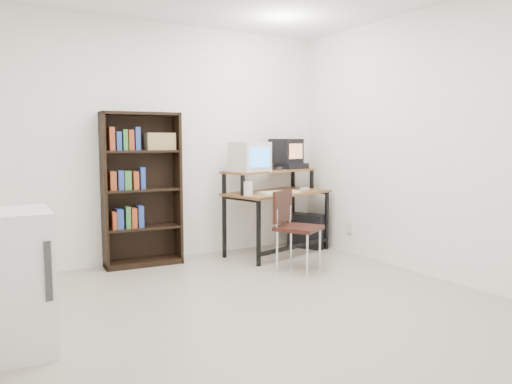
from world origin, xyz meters
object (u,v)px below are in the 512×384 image
computer_desk (276,195)px  crt_monitor (250,157)px  bookshelf (141,187)px  crt_tv (286,151)px  school_chair (293,221)px  mini_fridge (7,283)px  pc_tower (307,231)px

computer_desk → crt_monitor: bearing=161.8°
crt_monitor → bookshelf: 1.25m
bookshelf → crt_tv: bearing=2.9°
crt_tv → school_chair: (-0.54, -0.94, -0.70)m
crt_tv → mini_fridge: crt_tv is taller
computer_desk → school_chair: 0.80m
computer_desk → pc_tower: size_ratio=3.06×
school_chair → bookshelf: 1.64m
school_chair → bookshelf: size_ratio=0.50×
crt_monitor → crt_tv: 0.65m
computer_desk → crt_tv: bearing=23.0°
pc_tower → mini_fridge: (-3.45, -1.55, 0.24)m
computer_desk → bookshelf: (-1.54, 0.25, 0.15)m
crt_monitor → crt_tv: (0.62, 0.19, 0.06)m
mini_fridge → computer_desk: bearing=29.0°
crt_tv → bookshelf: size_ratio=0.24×
crt_tv → bookshelf: bearing=163.3°
pc_tower → bookshelf: bookshelf is taller
school_chair → computer_desk: bearing=39.5°
crt_tv → bookshelf: (-1.82, 0.04, -0.36)m
computer_desk → bookshelf: 1.57m
computer_desk → crt_tv: 0.61m
computer_desk → pc_tower: bearing=-8.5°
pc_tower → bookshelf: (-2.03, 0.21, 0.63)m
pc_tower → school_chair: bearing=-162.1°
computer_desk → crt_tv: (0.28, 0.21, 0.50)m
crt_monitor → pc_tower: 1.25m
bookshelf → mini_fridge: (-1.43, -1.76, -0.39)m
crt_tv → school_chair: size_ratio=0.47×
crt_tv → crt_monitor: bearing=-178.7°
pc_tower → crt_tv: bearing=114.7°
computer_desk → mini_fridge: size_ratio=1.53×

